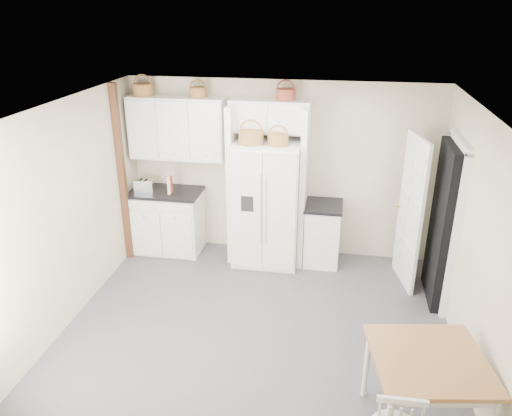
# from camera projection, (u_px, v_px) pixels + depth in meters

# --- Properties ---
(floor) EXTENTS (4.50, 4.50, 0.00)m
(floor) POSITION_uv_depth(u_px,v_px,m) (258.00, 323.00, 6.02)
(floor) COLOR #42414B
(floor) RESTS_ON ground
(ceiling) EXTENTS (4.50, 4.50, 0.00)m
(ceiling) POSITION_uv_depth(u_px,v_px,m) (259.00, 108.00, 5.01)
(ceiling) COLOR white
(ceiling) RESTS_ON wall_back
(wall_back) EXTENTS (4.50, 0.00, 4.50)m
(wall_back) POSITION_uv_depth(u_px,v_px,m) (281.00, 170.00, 7.33)
(wall_back) COLOR beige
(wall_back) RESTS_ON floor
(wall_left) EXTENTS (0.00, 4.00, 4.00)m
(wall_left) POSITION_uv_depth(u_px,v_px,m) (71.00, 212.00, 5.87)
(wall_left) COLOR beige
(wall_left) RESTS_ON floor
(wall_right) EXTENTS (0.00, 4.00, 4.00)m
(wall_right) POSITION_uv_depth(u_px,v_px,m) (473.00, 241.00, 5.16)
(wall_right) COLOR beige
(wall_right) RESTS_ON floor
(refrigerator) EXTENTS (0.93, 0.75, 1.80)m
(refrigerator) POSITION_uv_depth(u_px,v_px,m) (267.00, 204.00, 7.17)
(refrigerator) COLOR white
(refrigerator) RESTS_ON floor
(base_cab_left) EXTENTS (1.01, 0.64, 0.93)m
(base_cab_left) POSITION_uv_depth(u_px,v_px,m) (168.00, 221.00, 7.65)
(base_cab_left) COLOR silver
(base_cab_left) RESTS_ON floor
(base_cab_right) EXTENTS (0.50, 0.60, 0.88)m
(base_cab_right) POSITION_uv_depth(u_px,v_px,m) (322.00, 234.00, 7.29)
(base_cab_right) COLOR silver
(base_cab_right) RESTS_ON floor
(dining_table) EXTENTS (1.10, 1.10, 0.80)m
(dining_table) POSITION_uv_depth(u_px,v_px,m) (424.00, 394.00, 4.39)
(dining_table) COLOR brown
(dining_table) RESTS_ON floor
(counter_left) EXTENTS (1.05, 0.68, 0.04)m
(counter_left) POSITION_uv_depth(u_px,v_px,m) (166.00, 192.00, 7.46)
(counter_left) COLOR black
(counter_left) RESTS_ON base_cab_left
(counter_right) EXTENTS (0.54, 0.64, 0.04)m
(counter_right) POSITION_uv_depth(u_px,v_px,m) (324.00, 206.00, 7.11)
(counter_right) COLOR black
(counter_right) RESTS_ON base_cab_right
(toaster) EXTENTS (0.29, 0.20, 0.19)m
(toaster) POSITION_uv_depth(u_px,v_px,m) (144.00, 186.00, 7.37)
(toaster) COLOR silver
(toaster) RESTS_ON counter_left
(cookbook_red) EXTENTS (0.06, 0.16, 0.24)m
(cookbook_red) POSITION_uv_depth(u_px,v_px,m) (171.00, 185.00, 7.32)
(cookbook_red) COLOR #B9442A
(cookbook_red) RESTS_ON counter_left
(cookbook_cream) EXTENTS (0.08, 0.18, 0.26)m
(cookbook_cream) POSITION_uv_depth(u_px,v_px,m) (169.00, 184.00, 7.31)
(cookbook_cream) COLOR beige
(cookbook_cream) RESTS_ON counter_left
(basket_upper_a) EXTENTS (0.29, 0.29, 0.17)m
(basket_upper_a) POSITION_uv_depth(u_px,v_px,m) (143.00, 90.00, 7.05)
(basket_upper_a) COLOR brown
(basket_upper_a) RESTS_ON upper_cabinet
(basket_upper_c) EXTENTS (0.24, 0.24, 0.14)m
(basket_upper_c) POSITION_uv_depth(u_px,v_px,m) (198.00, 92.00, 6.93)
(basket_upper_c) COLOR brown
(basket_upper_c) RESTS_ON upper_cabinet
(basket_bridge_b) EXTENTS (0.27, 0.27, 0.15)m
(basket_bridge_b) POSITION_uv_depth(u_px,v_px,m) (286.00, 94.00, 6.73)
(basket_bridge_b) COLOR brown
(basket_bridge_b) RESTS_ON bridge_cabinet
(basket_fridge_a) EXTENTS (0.34, 0.34, 0.18)m
(basket_fridge_a) POSITION_uv_depth(u_px,v_px,m) (251.00, 137.00, 6.73)
(basket_fridge_a) COLOR brown
(basket_fridge_a) RESTS_ON refrigerator
(basket_fridge_b) EXTENTS (0.28, 0.28, 0.15)m
(basket_fridge_b) POSITION_uv_depth(u_px,v_px,m) (278.00, 140.00, 6.67)
(basket_fridge_b) COLOR brown
(basket_fridge_b) RESTS_ON refrigerator
(upper_cabinet) EXTENTS (1.40, 0.34, 0.90)m
(upper_cabinet) POSITION_uv_depth(u_px,v_px,m) (177.00, 128.00, 7.18)
(upper_cabinet) COLOR silver
(upper_cabinet) RESTS_ON wall_back
(bridge_cabinet) EXTENTS (1.12, 0.34, 0.45)m
(bridge_cabinet) POSITION_uv_depth(u_px,v_px,m) (270.00, 116.00, 6.88)
(bridge_cabinet) COLOR silver
(bridge_cabinet) RESTS_ON wall_back
(fridge_panel_left) EXTENTS (0.08, 0.60, 2.30)m
(fridge_panel_left) POSITION_uv_depth(u_px,v_px,m) (233.00, 183.00, 7.22)
(fridge_panel_left) COLOR silver
(fridge_panel_left) RESTS_ON floor
(fridge_panel_right) EXTENTS (0.08, 0.60, 2.30)m
(fridge_panel_right) POSITION_uv_depth(u_px,v_px,m) (304.00, 188.00, 7.06)
(fridge_panel_right) COLOR silver
(fridge_panel_right) RESTS_ON floor
(trim_post) EXTENTS (0.09, 0.09, 2.60)m
(trim_post) POSITION_uv_depth(u_px,v_px,m) (122.00, 175.00, 7.09)
(trim_post) COLOR #3D210F
(trim_post) RESTS_ON floor
(doorway_void) EXTENTS (0.18, 0.85, 2.05)m
(doorway_void) POSITION_uv_depth(u_px,v_px,m) (443.00, 225.00, 6.19)
(doorway_void) COLOR black
(doorway_void) RESTS_ON floor
(door_slab) EXTENTS (0.21, 0.79, 2.05)m
(door_slab) POSITION_uv_depth(u_px,v_px,m) (410.00, 213.00, 6.55)
(door_slab) COLOR white
(door_slab) RESTS_ON floor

